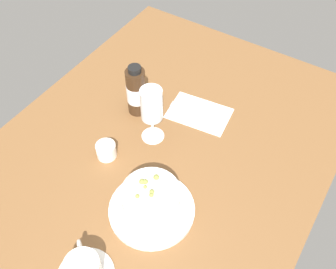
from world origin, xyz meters
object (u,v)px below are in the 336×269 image
object	(u,v)px
cutlery_setting	(198,112)
wine_glass	(152,107)
porridge_bowl	(151,202)
creamer_jug	(106,150)
sauce_bottle_brown	(136,91)

from	to	relation	value
cutlery_setting	wine_glass	bearing A→B (deg)	157.14
porridge_bowl	wine_glass	world-z (taller)	wine_glass
cutlery_setting	creamer_jug	xyz separation A→B (cm)	(-26.47, 12.62, 1.91)
porridge_bowl	creamer_jug	xyz separation A→B (cm)	(7.27, 19.28, -1.93)
porridge_bowl	sauce_bottle_brown	distance (cm)	33.69
wine_glass	sauce_bottle_brown	bearing A→B (deg)	57.36
cutlery_setting	wine_glass	distance (cm)	19.21
cutlery_setting	sauce_bottle_brown	size ratio (longest dim) A/B	1.16
creamer_jug	wine_glass	size ratio (longest dim) A/B	0.37
sauce_bottle_brown	porridge_bowl	bearing A→B (deg)	-139.09
creamer_jug	wine_glass	bearing A→B (deg)	-28.47
creamer_jug	sauce_bottle_brown	distance (cm)	19.01
cutlery_setting	wine_glass	xyz separation A→B (cm)	(-14.33, 6.04, 11.28)
wine_glass	porridge_bowl	bearing A→B (deg)	-146.80
porridge_bowl	creamer_jug	world-z (taller)	porridge_bowl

